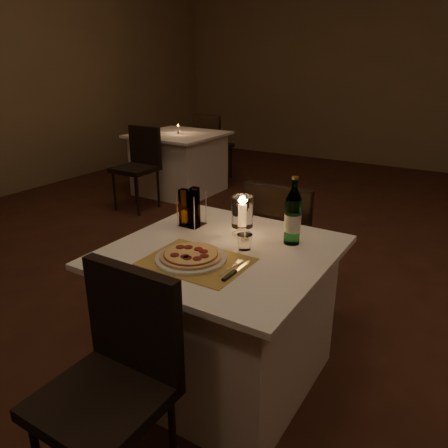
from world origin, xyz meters
The scene contains 18 objects.
floor centered at (0.00, 0.00, -0.01)m, with size 8.00×10.00×0.02m, color #422115.
wall_back centered at (0.00, 5.01, 1.50)m, with size 8.00×0.02×3.00m, color olive.
main_table centered at (0.03, -0.55, 0.37)m, with size 1.00×1.00×0.74m.
chair_near centered at (0.03, -1.27, 0.55)m, with size 0.42×0.42×0.90m.
chair_far centered at (0.03, 0.16, 0.55)m, with size 0.42×0.42×0.90m.
placemat centered at (0.01, -0.73, 0.74)m, with size 0.45×0.34×0.00m, color #B99440.
plate centered at (-0.02, -0.73, 0.75)m, with size 0.32×0.32×0.01m, color white.
pizza centered at (-0.02, -0.73, 0.77)m, with size 0.28×0.28×0.02m.
fork centered at (0.17, -0.70, 0.75)m, with size 0.02×0.18×0.00m.
knife centered at (0.21, -0.76, 0.75)m, with size 0.02×0.22×0.01m.
tumbler centered at (0.12, -0.50, 0.78)m, with size 0.07×0.07×0.07m, color white, non-canonical shape.
water_bottle centered at (0.28, -0.32, 0.87)m, with size 0.08×0.08×0.33m.
hurricane_candle centered at (0.03, -0.36, 0.86)m, with size 0.11×0.11×0.21m.
cruet_caddy centered at (-0.27, -0.38, 0.84)m, with size 0.12×0.12×0.21m.
neighbor_table_left centered at (-2.25, 2.11, 0.37)m, with size 1.00×1.00×0.74m.
neighbor_chair_la centered at (-2.25, 1.40, 0.55)m, with size 0.42×0.42×0.90m.
neighbor_chair_lb centered at (-2.25, 2.83, 0.55)m, with size 0.42×0.42×0.90m.
neighbor_candle_left centered at (-2.25, 2.11, 0.79)m, with size 0.03×0.03×0.11m.
Camera 1 is at (1.03, -2.16, 1.58)m, focal length 35.00 mm.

